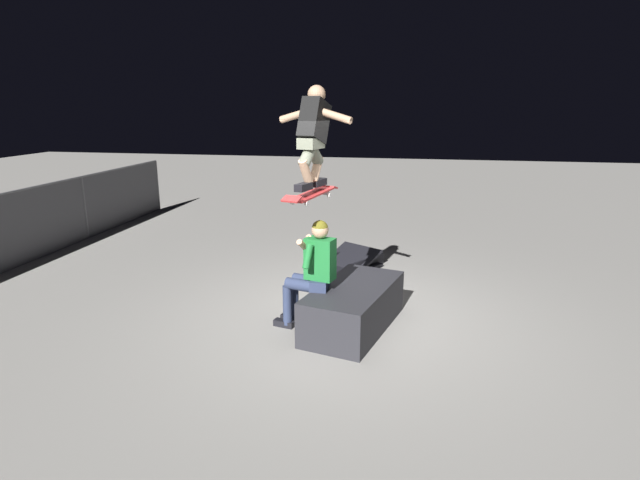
{
  "coord_description": "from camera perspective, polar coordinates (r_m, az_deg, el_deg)",
  "views": [
    {
      "loc": [
        -6.08,
        -0.84,
        2.68
      ],
      "look_at": [
        -0.43,
        0.24,
        1.14
      ],
      "focal_mm": 28.72,
      "sensor_mm": 36.0,
      "label": 1
    }
  ],
  "objects": [
    {
      "name": "kicker_ramp",
      "position": [
        8.61,
        2.97,
        -2.72
      ],
      "size": [
        1.24,
        1.2,
        0.39
      ],
      "color": "black",
      "rests_on": "ground"
    },
    {
      "name": "skateboard",
      "position": [
        5.8,
        -0.99,
        5.09
      ],
      "size": [
        1.04,
        0.47,
        0.13
      ],
      "color": "#B72D2D"
    },
    {
      "name": "skater_airborne",
      "position": [
        5.77,
        -0.75,
        11.91
      ],
      "size": [
        0.64,
        0.87,
        1.12
      ],
      "color": "black"
    },
    {
      "name": "ledge_box_main",
      "position": [
        6.32,
        3.77,
        -7.47
      ],
      "size": [
        1.76,
        1.15,
        0.54
      ],
      "primitive_type": "cube",
      "rotation": [
        0.0,
        0.0,
        -0.25
      ],
      "color": "#28282D",
      "rests_on": "ground"
    },
    {
      "name": "ground_plane",
      "position": [
        6.7,
        2.77,
        -8.64
      ],
      "size": [
        40.0,
        40.0,
        0.0
      ],
      "primitive_type": "plane",
      "color": "gray"
    },
    {
      "name": "person_sitting_on_ledge",
      "position": [
        6.1,
        -0.94,
        -3.19
      ],
      "size": [
        0.59,
        0.79,
        1.38
      ],
      "color": "#2D3856",
      "rests_on": "ground"
    }
  ]
}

